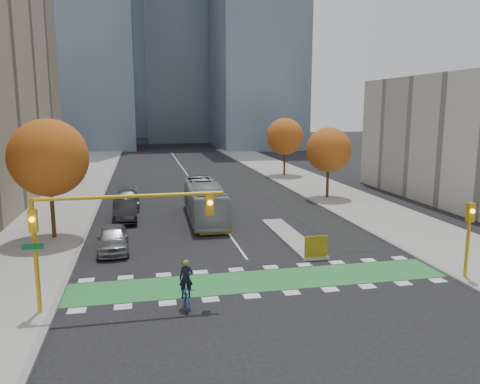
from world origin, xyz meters
name	(u,v)px	position (x,y,z in m)	size (l,w,h in m)	color
ground	(270,291)	(0.00, 0.00, 0.00)	(300.00, 300.00, 0.00)	black
sidewalk_west	(53,214)	(-13.50, 20.00, 0.07)	(7.00, 120.00, 0.15)	gray
sidewalk_east	(350,201)	(13.50, 20.00, 0.07)	(7.00, 120.00, 0.15)	gray
curb_west	(96,212)	(-10.00, 20.00, 0.07)	(0.30, 120.00, 0.16)	gray
curb_east	(315,203)	(10.00, 20.00, 0.07)	(0.30, 120.00, 0.16)	gray
bike_crossing	(262,280)	(0.00, 1.50, 0.01)	(20.00, 3.00, 0.01)	#287B38
centre_line	(189,177)	(0.00, 40.00, 0.01)	(0.15, 70.00, 0.01)	silver
bike_lane_paint	(263,187)	(7.50, 30.00, 0.01)	(2.50, 50.00, 0.01)	black
median_island	(291,237)	(4.00, 9.00, 0.08)	(1.60, 10.00, 0.16)	gray
hazard_board	(316,246)	(4.00, 4.20, 0.80)	(1.40, 0.12, 1.30)	yellow
tower_ne	(256,12)	(20.00, 85.00, 30.00)	(18.00, 24.00, 60.00)	#47566B
tower_far	(143,10)	(-4.00, 140.00, 40.00)	(26.00, 26.00, 80.00)	#47566B
tree_west	(49,158)	(-12.00, 12.00, 5.62)	(5.20, 5.20, 8.22)	#332114
tree_east_near	(329,150)	(12.00, 22.00, 4.86)	(4.40, 4.40, 7.08)	#332114
tree_east_far	(285,137)	(12.50, 38.00, 5.24)	(4.80, 4.80, 7.65)	#332114
traffic_signal_west	(97,222)	(-7.93, -0.51, 4.03)	(8.53, 0.56, 5.20)	#BF9914
traffic_signal_east	(469,229)	(10.50, -0.51, 2.73)	(0.35, 0.43, 4.10)	#BF9914
cyclist	(186,291)	(-4.18, -0.99, 0.74)	(0.75, 1.95, 2.22)	navy
bus	(205,201)	(-1.12, 15.68, 1.52)	(2.55, 10.88, 3.03)	#9A9EA1
parked_car_a	(113,238)	(-7.90, 8.45, 0.81)	(1.92, 4.78, 1.63)	gray
parked_car_b	(125,210)	(-7.39, 16.63, 0.86)	(1.82, 5.23, 1.72)	black
parked_car_c	(127,199)	(-7.39, 21.63, 0.78)	(2.19, 5.38, 1.56)	#4E4F54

